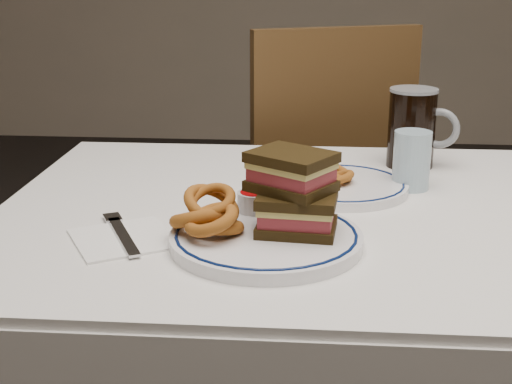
# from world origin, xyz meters

# --- Properties ---
(dining_table) EXTENTS (1.27, 0.87, 0.75)m
(dining_table) POSITION_xyz_m (0.00, 0.00, 0.64)
(dining_table) COLOR white
(dining_table) RESTS_ON floor
(chair_far) EXTENTS (0.60, 0.60, 1.00)m
(chair_far) POSITION_xyz_m (-0.07, 0.79, 0.54)
(chair_far) COLOR #412A14
(chair_far) RESTS_ON floor
(main_plate) EXTENTS (0.29, 0.29, 0.02)m
(main_plate) POSITION_xyz_m (-0.15, -0.18, 0.76)
(main_plate) COLOR white
(main_plate) RESTS_ON dining_table
(reuben_sandwich) EXTENTS (0.15, 0.14, 0.12)m
(reuben_sandwich) POSITION_xyz_m (-0.11, -0.16, 0.83)
(reuben_sandwich) COLOR black
(reuben_sandwich) RESTS_ON main_plate
(onion_rings_main) EXTENTS (0.12, 0.13, 0.09)m
(onion_rings_main) POSITION_xyz_m (-0.24, -0.18, 0.80)
(onion_rings_main) COLOR brown
(onion_rings_main) RESTS_ON main_plate
(ketchup_ramekin) EXTENTS (0.06, 0.06, 0.03)m
(ketchup_ramekin) POSITION_xyz_m (-0.18, -0.08, 0.79)
(ketchup_ramekin) COLOR silver
(ketchup_ramekin) RESTS_ON main_plate
(beer_mug) EXTENTS (0.14, 0.10, 0.16)m
(beer_mug) POSITION_xyz_m (0.12, 0.28, 0.83)
(beer_mug) COLOR black
(beer_mug) RESTS_ON dining_table
(water_glass) EXTENTS (0.07, 0.07, 0.11)m
(water_glass) POSITION_xyz_m (0.10, 0.13, 0.80)
(water_glass) COLOR #A8C8D8
(water_glass) RESTS_ON dining_table
(far_plate) EXTENTS (0.25, 0.25, 0.02)m
(far_plate) POSITION_xyz_m (-0.03, 0.10, 0.76)
(far_plate) COLOR white
(far_plate) RESTS_ON dining_table
(onion_rings_far) EXTENTS (0.08, 0.09, 0.05)m
(onion_rings_far) POSITION_xyz_m (-0.04, 0.11, 0.78)
(onion_rings_far) COLOR brown
(onion_rings_far) RESTS_ON far_plate
(napkin_fork) EXTENTS (0.20, 0.20, 0.01)m
(napkin_fork) POSITION_xyz_m (-0.37, -0.17, 0.75)
(napkin_fork) COLOR white
(napkin_fork) RESTS_ON dining_table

